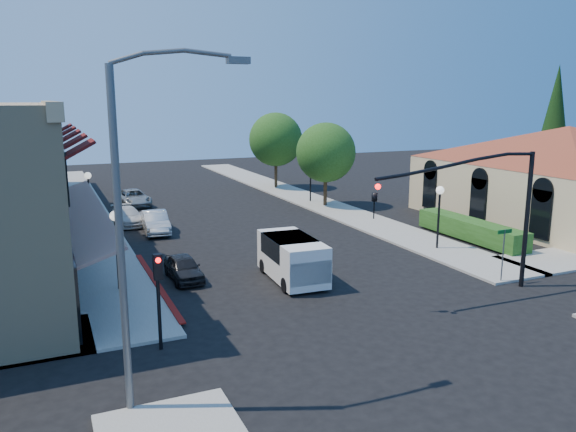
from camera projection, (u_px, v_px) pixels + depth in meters
name	position (u px, v px, depth m)	size (l,w,h in m)	color
ground	(388.00, 327.00, 20.53)	(120.00, 120.00, 0.00)	black
sidewalk_left	(82.00, 212.00, 41.27)	(3.50, 50.00, 0.12)	gray
sidewalk_right	(298.00, 196.00, 48.16)	(3.50, 50.00, 0.12)	gray
curb_red_strip	(157.00, 286.00, 24.98)	(0.25, 10.00, 0.06)	maroon
mission_building	(565.00, 165.00, 38.73)	(30.12, 30.12, 6.40)	#CFB388
hedge	(470.00, 240.00, 33.20)	(1.40, 8.00, 1.10)	#1F4914
conifer_far	(554.00, 122.00, 46.39)	(3.20, 3.20, 11.00)	#3A2617
street_tree_a	(326.00, 153.00, 42.86)	(4.56, 4.56, 6.48)	#3A2617
street_tree_b	(276.00, 140.00, 51.75)	(4.94, 4.94, 7.02)	#3A2617
signal_mast_arm	(491.00, 199.00, 23.34)	(8.01, 0.39, 6.00)	black
secondary_signal	(158.00, 284.00, 18.17)	(0.28, 0.42, 3.32)	black
cobra_streetlight	(133.00, 217.00, 14.06)	(3.60, 0.25, 9.31)	#595B5E
street_name_sign	(504.00, 247.00, 25.11)	(0.80, 0.06, 2.50)	#595B5E
lamppost_left_near	(116.00, 230.00, 23.79)	(0.44, 0.44, 3.57)	black
lamppost_left_far	(88.00, 185.00, 36.34)	(0.44, 0.44, 3.57)	black
lamppost_right_near	(439.00, 201.00, 30.49)	(0.44, 0.44, 3.57)	black
lamppost_right_far	(311.00, 169.00, 44.83)	(0.44, 0.44, 3.57)	black
white_van	(293.00, 256.00, 25.60)	(2.19, 4.58, 1.99)	white
parked_car_a	(184.00, 268.00, 25.85)	(1.34, 3.33, 1.13)	black
parked_car_b	(155.00, 222.00, 34.95)	(1.43, 4.10, 1.35)	silver
parked_car_c	(128.00, 216.00, 37.21)	(1.61, 3.96, 1.15)	silver
parked_car_d	(134.00, 198.00, 43.92)	(2.09, 4.53, 1.26)	gray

